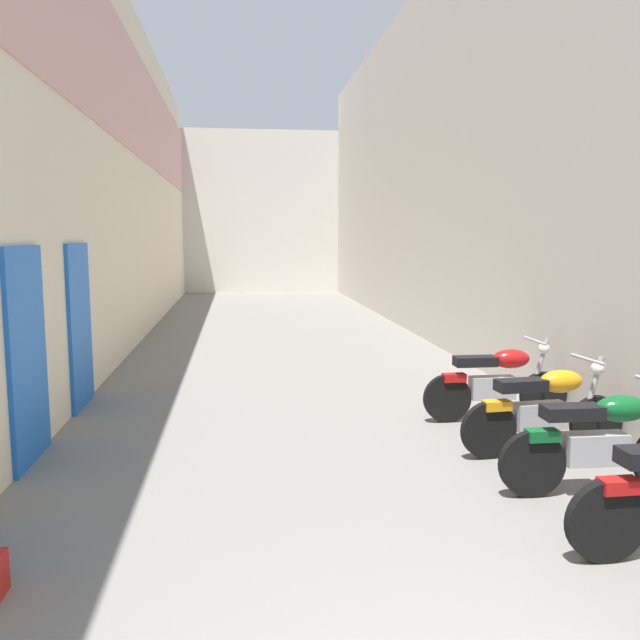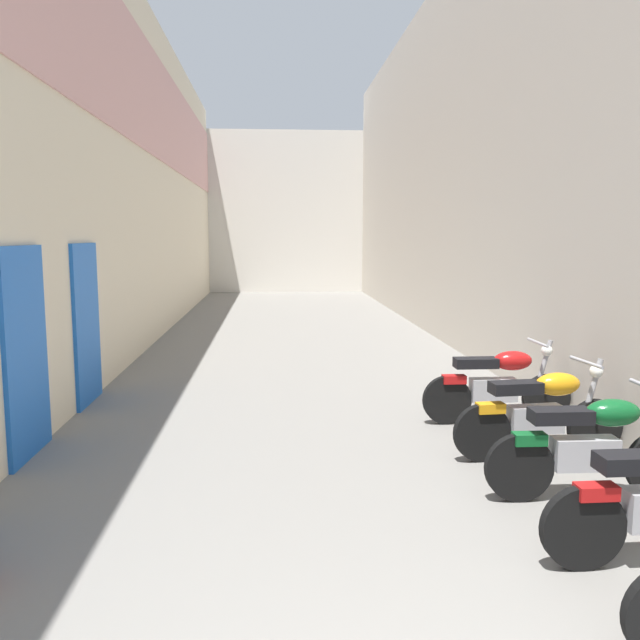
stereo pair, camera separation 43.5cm
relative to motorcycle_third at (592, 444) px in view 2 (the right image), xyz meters
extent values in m
plane|color=slate|center=(-2.19, 6.62, -0.50)|extent=(41.39, 41.39, 0.00)
cube|color=beige|center=(-5.52, 8.62, 3.09)|extent=(0.40, 25.39, 7.18)
cube|color=blue|center=(-5.30, 1.53, 0.60)|extent=(0.06, 1.10, 2.20)
cube|color=blue|center=(-5.30, 3.73, 0.60)|extent=(0.06, 1.10, 2.20)
cube|color=#DBA39E|center=(-5.31, 8.62, 4.67)|extent=(0.04, 25.39, 2.30)
cube|color=beige|center=(1.14, 8.62, 3.45)|extent=(0.40, 25.39, 7.89)
cube|color=beige|center=(-2.19, 22.32, 2.75)|extent=(9.26, 2.00, 6.51)
cylinder|color=black|center=(-0.63, -1.15, -0.20)|extent=(0.60, 0.09, 0.60)
cube|color=black|center=(-0.29, -1.15, 0.26)|extent=(0.52, 0.23, 0.12)
cube|color=#AD1414|center=(-0.55, -1.15, 0.06)|extent=(0.28, 0.14, 0.10)
cylinder|color=black|center=(-0.63, 0.01, -0.20)|extent=(0.60, 0.09, 0.60)
cube|color=#9E9EA3|center=(-0.06, 0.00, -0.08)|extent=(0.56, 0.21, 0.28)
ellipsoid|color=#0F5123|center=(0.17, 0.00, 0.28)|extent=(0.49, 0.27, 0.24)
cube|color=black|center=(-0.29, 0.01, 0.26)|extent=(0.52, 0.23, 0.12)
cube|color=#0F5123|center=(-0.55, 0.01, 0.06)|extent=(0.28, 0.15, 0.10)
cylinder|color=black|center=(0.61, 1.12, -0.20)|extent=(0.60, 0.13, 0.60)
cylinder|color=black|center=(-0.63, 1.02, -0.20)|extent=(0.60, 0.13, 0.60)
cube|color=#9E9EA3|center=(-0.06, 1.07, -0.08)|extent=(0.57, 0.25, 0.28)
ellipsoid|color=orange|center=(0.17, 1.09, 0.28)|extent=(0.50, 0.30, 0.24)
cube|color=black|center=(-0.29, 1.05, 0.26)|extent=(0.54, 0.26, 0.12)
cylinder|color=#9E9EA3|center=(0.54, 1.12, 0.15)|extent=(0.25, 0.08, 0.77)
cylinder|color=#9E9EA3|center=(0.47, 1.11, 0.50)|extent=(0.08, 0.58, 0.04)
sphere|color=silver|center=(0.59, 1.12, 0.40)|extent=(0.14, 0.14, 0.14)
cube|color=orange|center=(-0.55, 1.02, 0.06)|extent=(0.29, 0.16, 0.10)
cylinder|color=black|center=(0.62, 2.35, -0.20)|extent=(0.60, 0.08, 0.60)
cylinder|color=black|center=(-0.63, 2.35, -0.20)|extent=(0.60, 0.08, 0.60)
cube|color=#9E9EA3|center=(-0.06, 2.35, -0.08)|extent=(0.56, 0.20, 0.28)
ellipsoid|color=#AD1414|center=(0.17, 2.35, 0.28)|extent=(0.48, 0.26, 0.24)
cube|color=black|center=(-0.29, 2.35, 0.26)|extent=(0.52, 0.22, 0.12)
cylinder|color=#9E9EA3|center=(0.55, 2.35, 0.15)|extent=(0.25, 0.06, 0.77)
cylinder|color=#9E9EA3|center=(0.48, 2.35, 0.50)|extent=(0.04, 0.58, 0.04)
sphere|color=silver|center=(0.60, 2.35, 0.40)|extent=(0.14, 0.14, 0.14)
cube|color=#AD1414|center=(-0.55, 2.35, 0.06)|extent=(0.28, 0.14, 0.10)
camera|label=1|loc=(-3.18, -5.19, 1.80)|focal=36.29mm
camera|label=2|loc=(-2.75, -5.23, 1.80)|focal=36.29mm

